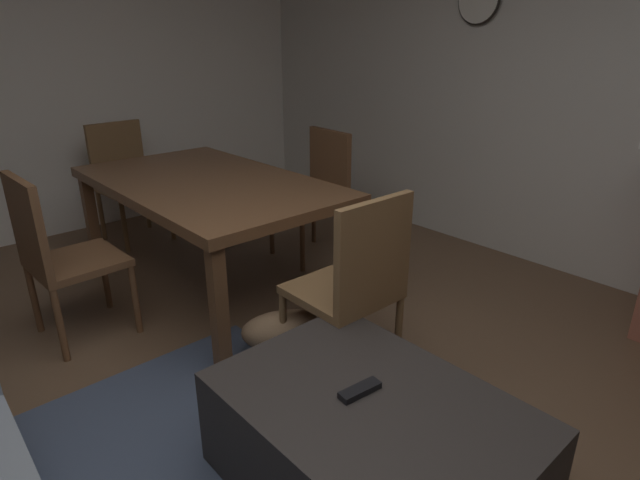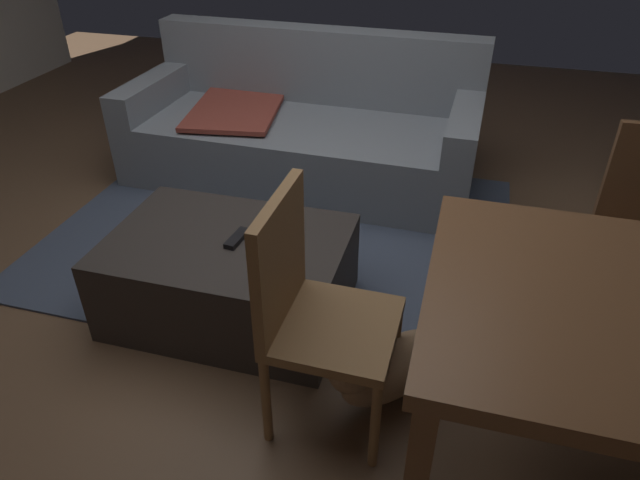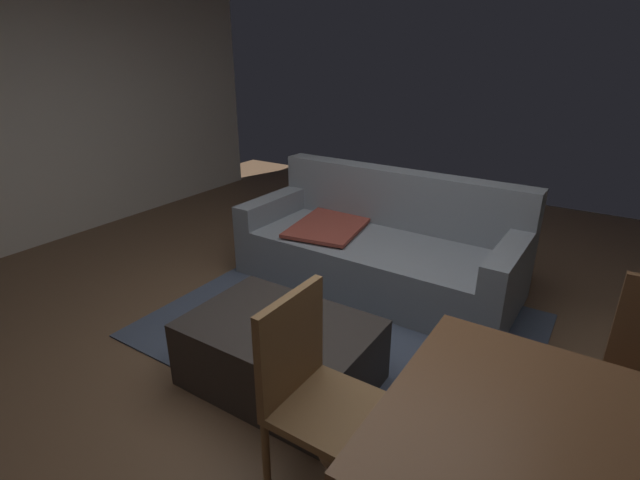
{
  "view_description": "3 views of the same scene",
  "coord_description": "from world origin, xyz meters",
  "px_view_note": "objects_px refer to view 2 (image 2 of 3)",
  "views": [
    {
      "loc": [
        -1.04,
        0.72,
        1.56
      ],
      "look_at": [
        0.14,
        -0.35,
        0.93
      ],
      "focal_mm": 28.97,
      "sensor_mm": 36.0,
      "label": 1
    },
    {
      "loc": [
        0.88,
        -2.31,
        1.82
      ],
      "look_at": [
        0.44,
        -0.72,
        0.73
      ],
      "focal_mm": 31.92,
      "sensor_mm": 36.0,
      "label": 2
    },
    {
      "loc": [
        1.35,
        -2.19,
        1.88
      ],
      "look_at": [
        0.21,
        -0.42,
        1.01
      ],
      "focal_mm": 26.36,
      "sensor_mm": 36.0,
      "label": 3
    }
  ],
  "objects_px": {
    "couch": "(304,131)",
    "small_dog": "(389,367)",
    "dining_chair_west": "(310,303)",
    "ottoman_coffee_table": "(230,276)",
    "tv_remote": "(237,238)"
  },
  "relations": [
    {
      "from": "dining_chair_west",
      "to": "small_dog",
      "type": "height_order",
      "value": "dining_chair_west"
    },
    {
      "from": "couch",
      "to": "dining_chair_west",
      "type": "xyz_separation_m",
      "value": [
        0.63,
        -1.97,
        0.21
      ]
    },
    {
      "from": "small_dog",
      "to": "couch",
      "type": "bearing_deg",
      "value": 116.01
    },
    {
      "from": "couch",
      "to": "dining_chair_west",
      "type": "height_order",
      "value": "dining_chair_west"
    },
    {
      "from": "couch",
      "to": "small_dog",
      "type": "height_order",
      "value": "couch"
    },
    {
      "from": "couch",
      "to": "small_dog",
      "type": "relative_size",
      "value": 4.21
    },
    {
      "from": "couch",
      "to": "ottoman_coffee_table",
      "type": "relative_size",
      "value": 2.15
    },
    {
      "from": "tv_remote",
      "to": "small_dog",
      "type": "distance_m",
      "value": 0.87
    },
    {
      "from": "dining_chair_west",
      "to": "small_dog",
      "type": "bearing_deg",
      "value": 19.83
    },
    {
      "from": "ottoman_coffee_table",
      "to": "tv_remote",
      "type": "height_order",
      "value": "tv_remote"
    },
    {
      "from": "ottoman_coffee_table",
      "to": "couch",
      "type": "bearing_deg",
      "value": 93.69
    },
    {
      "from": "couch",
      "to": "small_dog",
      "type": "xyz_separation_m",
      "value": [
        0.91,
        -1.87,
        -0.13
      ]
    },
    {
      "from": "couch",
      "to": "ottoman_coffee_table",
      "type": "height_order",
      "value": "couch"
    },
    {
      "from": "ottoman_coffee_table",
      "to": "tv_remote",
      "type": "xyz_separation_m",
      "value": [
        0.05,
        0.01,
        0.22
      ]
    },
    {
      "from": "dining_chair_west",
      "to": "tv_remote",
      "type": "bearing_deg",
      "value": 136.02
    }
  ]
}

